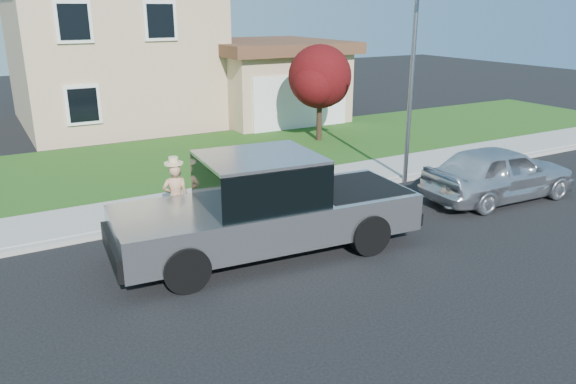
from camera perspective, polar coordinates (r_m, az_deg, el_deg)
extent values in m
plane|color=black|center=(12.45, 1.47, -5.90)|extent=(80.00, 80.00, 0.00)
cube|color=gray|center=(15.23, -0.91, -1.05)|extent=(40.00, 0.20, 0.12)
cube|color=gray|center=(16.14, -2.79, 0.12)|extent=(40.00, 2.00, 0.15)
cube|color=#1E4814|center=(20.12, -8.60, 3.52)|extent=(40.00, 7.00, 0.10)
cube|color=tan|center=(27.42, -17.60, 13.47)|extent=(8.00, 9.00, 6.40)
cube|color=tan|center=(26.98, -2.01, 10.79)|extent=(5.50, 6.00, 3.20)
cube|color=white|center=(24.42, 1.33, 9.19)|extent=(4.60, 0.12, 2.30)
cube|color=#4C2D1E|center=(26.81, -2.05, 14.61)|extent=(6.20, 6.80, 0.50)
cube|color=white|center=(22.48, -20.96, 15.85)|extent=(1.30, 0.10, 1.50)
cube|color=white|center=(23.22, -12.86, 16.60)|extent=(1.30, 0.10, 1.50)
cube|color=black|center=(22.74, -20.10, 8.32)|extent=(1.30, 0.10, 1.50)
cylinder|color=black|center=(10.72, -10.32, -7.69)|extent=(0.93, 0.41, 0.91)
cylinder|color=black|center=(12.59, -12.78, -3.85)|extent=(0.93, 0.41, 0.91)
cylinder|color=black|center=(12.21, 8.22, -4.26)|extent=(0.93, 0.41, 0.91)
cylinder|color=black|center=(13.88, 3.58, -1.31)|extent=(0.93, 0.41, 0.91)
cube|color=#ACAEB3|center=(12.10, -2.09, -2.62)|extent=(6.61, 2.78, 0.81)
cube|color=black|center=(11.76, -2.90, 1.17)|extent=(2.54, 2.29, 0.96)
cube|color=#ACAEB3|center=(11.63, -2.94, 3.52)|extent=(2.54, 2.29, 0.09)
cube|color=black|center=(12.91, 6.72, 0.42)|extent=(2.19, 2.08, 0.07)
cube|color=black|center=(11.41, -17.41, -5.69)|extent=(0.31, 2.15, 0.45)
cube|color=black|center=(13.69, 10.60, -1.38)|extent=(0.31, 2.15, 0.28)
cube|color=black|center=(12.63, -8.79, 1.64)|extent=(0.16, 0.26, 0.20)
imported|color=tan|center=(13.45, -11.32, -0.59)|extent=(0.68, 0.53, 1.66)
cylinder|color=#D6BB89|center=(13.21, -11.55, 2.91)|extent=(0.44, 0.44, 0.04)
cylinder|color=#D6BB89|center=(13.19, -11.57, 3.19)|extent=(0.22, 0.22, 0.15)
imported|color=silver|center=(16.50, 20.68, 1.86)|extent=(4.59, 2.03, 1.53)
cylinder|color=black|center=(22.18, 3.18, 7.44)|extent=(0.21, 0.21, 1.69)
sphere|color=#490F11|center=(21.94, 3.26, 11.63)|extent=(2.42, 2.42, 2.42)
sphere|color=#490F11|center=(22.52, 3.95, 10.98)|extent=(1.79, 1.79, 1.79)
sphere|color=#490F11|center=(21.47, 2.75, 10.93)|extent=(1.69, 1.69, 1.69)
cube|color=black|center=(15.40, 0.18, 1.73)|extent=(0.75, 0.85, 1.12)
cube|color=black|center=(15.24, 0.18, 3.92)|extent=(0.82, 0.92, 0.09)
cylinder|color=slate|center=(16.90, 12.35, 9.86)|extent=(0.13, 0.13, 5.49)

